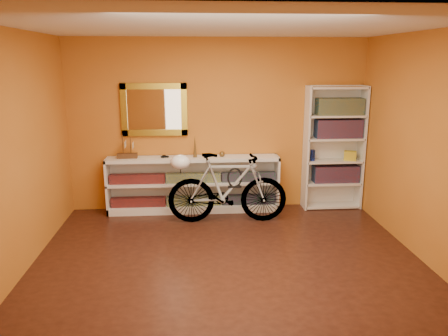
{
  "coord_description": "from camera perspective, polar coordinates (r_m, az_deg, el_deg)",
  "views": [
    {
      "loc": [
        -0.39,
        -4.64,
        2.28
      ],
      "look_at": [
        0.0,
        0.7,
        0.95
      ],
      "focal_mm": 35.22,
      "sensor_mm": 36.0,
      "label": 1
    }
  ],
  "objects": [
    {
      "name": "book_row_c",
      "position": [
        6.89,
        14.78,
        7.73
      ],
      "size": [
        0.7,
        0.22,
        0.25
      ],
      "primitive_type": "cube",
      "color": "#194858",
      "rests_on": "bookcase"
    },
    {
      "name": "u_lock",
      "position": [
        6.19,
        1.4,
        -1.25
      ],
      "size": [
        0.21,
        0.02,
        0.21
      ],
      "primitive_type": "torus",
      "rotation": [
        1.57,
        0.0,
        0.0
      ],
      "color": "black",
      "rests_on": "bicycle"
    },
    {
      "name": "decorative_orb",
      "position": [
        6.62,
        -0.25,
        1.83
      ],
      "size": [
        0.08,
        0.08,
        0.08
      ],
      "primitive_type": "sphere",
      "color": "brown",
      "rests_on": "console_unit"
    },
    {
      "name": "left_wall",
      "position": [
        5.1,
        -25.56,
        1.49
      ],
      "size": [
        0.01,
        4.0,
        2.6
      ],
      "primitive_type": "cube",
      "color": "#B3601A",
      "rests_on": "ground"
    },
    {
      "name": "toy_car",
      "position": [
        6.63,
        -7.68,
        1.35
      ],
      "size": [
        0.0,
        0.0,
        0.0
      ],
      "primitive_type": "imported",
      "rotation": [
        0.0,
        0.0,
        1.9
      ],
      "color": "black",
      "rests_on": "console_unit"
    },
    {
      "name": "console_unit",
      "position": [
        6.72,
        -3.97,
        -2.13
      ],
      "size": [
        2.6,
        0.35,
        0.85
      ],
      "primitive_type": null,
      "color": "silver",
      "rests_on": "floor"
    },
    {
      "name": "red_tin",
      "position": [
        6.84,
        12.69,
        7.58
      ],
      "size": [
        0.19,
        0.19,
        0.19
      ],
      "primitive_type": "cube",
      "rotation": [
        0.0,
        0.0,
        0.33
      ],
      "color": "maroon",
      "rests_on": "bookcase"
    },
    {
      "name": "travel_mug",
      "position": [
        6.87,
        11.43,
        1.64
      ],
      "size": [
        0.07,
        0.07,
        0.17
      ],
      "primitive_type": "cylinder",
      "color": "navy",
      "rests_on": "bookcase"
    },
    {
      "name": "cd_row_upper",
      "position": [
        6.67,
        -3.99,
        -1.26
      ],
      "size": [
        2.5,
        0.13,
        0.14
      ],
      "primitive_type": "cube",
      "color": "navy",
      "rests_on": "console_unit"
    },
    {
      "name": "helmet",
      "position": [
        6.12,
        -5.7,
        0.77
      ],
      "size": [
        0.27,
        0.26,
        0.21
      ],
      "primitive_type": "ellipsoid",
      "color": "white",
      "rests_on": "bicycle"
    },
    {
      "name": "bronze_ornament",
      "position": [
        6.58,
        -3.8,
        2.83
      ],
      "size": [
        0.06,
        0.06,
        0.33
      ],
      "primitive_type": "cone",
      "color": "brown",
      "rests_on": "console_unit"
    },
    {
      "name": "book_row_b",
      "position": [
        6.93,
        14.61,
        4.98
      ],
      "size": [
        0.7,
        0.22,
        0.28
      ],
      "primitive_type": "cube",
      "color": "maroon",
      "rests_on": "bookcase"
    },
    {
      "name": "yellow_bag",
      "position": [
        7.03,
        16.05,
        1.54
      ],
      "size": [
        0.21,
        0.18,
        0.14
      ],
      "primitive_type": "cube",
      "rotation": [
        0.0,
        0.0,
        -0.38
      ],
      "color": "gold",
      "rests_on": "bookcase"
    },
    {
      "name": "wall_socket",
      "position": [
        7.05,
        6.55,
        -2.89
      ],
      "size": [
        0.09,
        0.02,
        0.09
      ],
      "primitive_type": "cube",
      "color": "silver",
      "rests_on": "back_wall"
    },
    {
      "name": "right_wall",
      "position": [
        5.43,
        25.07,
        2.23
      ],
      "size": [
        0.01,
        4.0,
        2.6
      ],
      "primitive_type": "cube",
      "color": "#B3601A",
      "rests_on": "ground"
    },
    {
      "name": "cd_row_lower",
      "position": [
        6.77,
        -3.94,
        -4.25
      ],
      "size": [
        2.5,
        0.13,
        0.14
      ],
      "primitive_type": "cube",
      "color": "black",
      "rests_on": "console_unit"
    },
    {
      "name": "book_row_a",
      "position": [
        7.07,
        14.26,
        -0.71
      ],
      "size": [
        0.7,
        0.22,
        0.26
      ],
      "primitive_type": "cube",
      "color": "maroon",
      "rests_on": "bookcase"
    },
    {
      "name": "gilt_mirror",
      "position": [
        6.67,
        -9.05,
        7.48
      ],
      "size": [
        0.98,
        0.06,
        0.78
      ],
      "primitive_type": "cube",
      "color": "olive",
      "rests_on": "back_wall"
    },
    {
      "name": "back_wall",
      "position": [
        6.73,
        -0.82,
        5.56
      ],
      "size": [
        4.5,
        0.01,
        2.6
      ],
      "primitive_type": "cube",
      "color": "#B3601A",
      "rests_on": "ground"
    },
    {
      "name": "ceiling",
      "position": [
        4.67,
        0.66,
        17.94
      ],
      "size": [
        4.5,
        4.0,
        0.01
      ],
      "primitive_type": "cube",
      "color": "silver",
      "rests_on": "ground"
    },
    {
      "name": "bicycle",
      "position": [
        6.22,
        0.46,
        -2.61
      ],
      "size": [
        0.49,
        1.73,
        1.01
      ],
      "primitive_type": "imported",
      "rotation": [
        0.0,
        0.0,
        1.55
      ],
      "color": "silver",
      "rests_on": "floor"
    },
    {
      "name": "model_ship",
      "position": [
        6.65,
        -12.51,
        2.73
      ],
      "size": [
        0.3,
        0.12,
        0.35
      ],
      "primitive_type": null,
      "rotation": [
        0.0,
        0.0,
        0.03
      ],
      "color": "#3D2211",
      "rests_on": "console_unit"
    },
    {
      "name": "floor",
      "position": [
        5.19,
        0.58,
        -12.18
      ],
      "size": [
        4.5,
        4.0,
        0.01
      ],
      "primitive_type": "cube",
      "color": "black",
      "rests_on": "ground"
    },
    {
      "name": "bookcase",
      "position": [
        6.96,
        14.07,
        2.51
      ],
      "size": [
        0.9,
        0.3,
        1.9
      ],
      "primitive_type": null,
      "color": "silver",
      "rests_on": "floor"
    }
  ]
}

